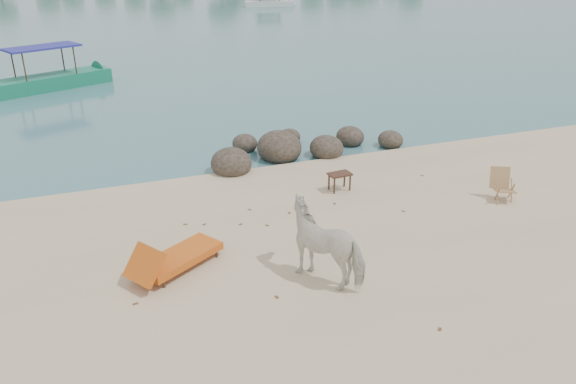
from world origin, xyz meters
name	(u,v)px	position (x,y,z in m)	size (l,w,h in m)	color
boulders	(290,149)	(1.30, 6.71, 0.19)	(6.38, 2.92, 1.01)	#2E281F
cow	(328,243)	(-0.46, 0.02, 0.75)	(0.80, 1.77, 1.49)	white
side_table	(339,183)	(1.53, 3.70, 0.24)	(0.58, 0.38, 0.47)	black
lounge_chair	(180,254)	(-3.07, 1.35, 0.33)	(2.17, 0.76, 0.65)	orange
deck_chair	(505,187)	(5.12, 1.65, 0.41)	(0.52, 0.57, 0.81)	#A78653
boat_near	(43,54)	(-5.81, 18.71, 1.53)	(6.28, 1.41, 3.06)	#167757
dead_leaves	(292,232)	(-0.44, 1.97, 0.00)	(8.34, 6.11, 0.00)	brown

